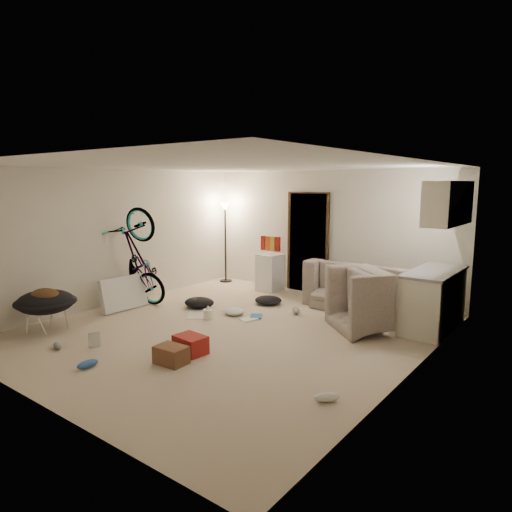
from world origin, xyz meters
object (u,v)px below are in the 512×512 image
Objects in this scene: floor_lamp at (225,225)px; juicer at (208,313)px; sofa at (365,291)px; mini_fridge at (270,272)px; kitchen_counter at (433,301)px; armchair at (380,307)px; drink_case_b at (191,345)px; saucer_chair at (46,307)px; tv_box at (123,293)px; drink_case_a at (171,355)px; bicycle at (140,279)px.

floor_lamp is 7.76× the size of juicer.
mini_fridge is at bearing -5.02° from sofa.
mini_fridge is (-3.51, 0.55, -0.05)m from kitchen_counter.
drink_case_b is at bearing 98.70° from armchair.
saucer_chair is 2.50m from drink_case_b.
tv_box reaches higher than drink_case_a.
juicer is (-0.89, 1.29, -0.03)m from drink_case_b.
drink_case_a is (2.56, -1.20, -0.18)m from tv_box.
sofa is at bearing -14.69° from armchair.
bicycle is 3.02m from drink_case_a.
sofa reaches higher than drink_case_b.
sofa reaches higher than drink_case_a.
drink_case_a is 1.69× the size of juicer.
bicycle reaches higher than sofa.
tv_box is (0.10, -2.90, -1.01)m from floor_lamp.
floor_lamp is 1.67× the size of armchair.
armchair is 2.74× the size of drink_case_a.
floor_lamp is 4.95m from kitchen_counter.
armchair is 0.58× the size of bicycle.
drink_case_a is (2.66, -4.10, -1.19)m from floor_lamp.
kitchen_counter is 5.09m from bicycle.
saucer_chair is 1.49m from tv_box.
tv_box is 2.28× the size of drink_case_a.
bicycle reaches higher than tv_box.
drink_case_b reaches higher than drink_case_a.
armchair is 1.40× the size of mini_fridge.
saucer_chair is (-3.31, -4.18, 0.07)m from sofa.
saucer_chair is (-3.98, -3.20, 0.03)m from armchair.
armchair is 3.06m from mini_fridge.
tv_box is at bearing -88.02° from floor_lamp.
armchair is at bearing -18.29° from mini_fridge.
drink_case_b is 1.79× the size of juicer.
sofa is 1.19m from armchair.
bicycle is 2.06× the size of saucer_chair.
bicycle is at bearing -176.15° from juicer.
kitchen_counter is at bearing 26.50° from tv_box.
drink_case_b is at bearing 95.16° from drink_case_a.
sofa is 5.07× the size of drink_case_b.
floor_lamp is at bearing 172.34° from kitchen_counter.
kitchen_counter is 0.84m from armchair.
kitchen_counter is at bearing 38.88° from saucer_chair.
armchair is at bearing 38.78° from saucer_chair.
tv_box is (0.00, -0.38, -0.19)m from bicycle.
drink_case_a is at bearing -75.98° from drink_case_b.
drink_case_a is (-0.85, -3.90, -0.20)m from sofa.
mini_fridge is (-2.86, 1.08, 0.03)m from armchair.
kitchen_counter is at bearing -6.46° from mini_fridge.
drink_case_b is (2.50, -0.80, -0.18)m from tv_box.
mini_fridge is (1.22, 2.42, -0.10)m from bicycle.
armchair is 1.20× the size of tv_box.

